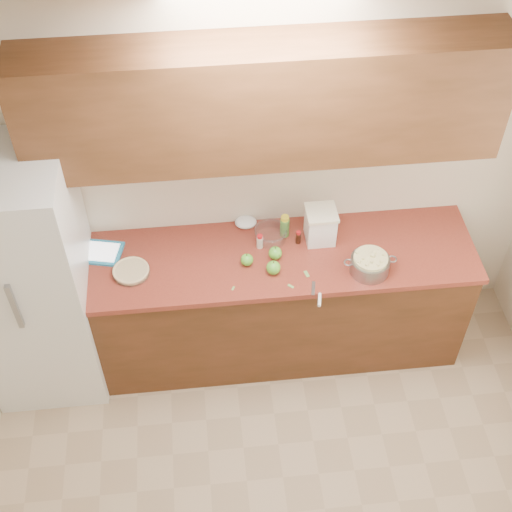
{
  "coord_description": "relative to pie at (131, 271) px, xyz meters",
  "views": [
    {
      "loc": [
        -0.37,
        -1.5,
        4.17
      ],
      "look_at": [
        -0.07,
        1.43,
        0.98
      ],
      "focal_mm": 50.0,
      "sensor_mm": 36.0,
      "label": 1
    }
  ],
  "objects": [
    {
      "name": "flour_canister",
      "position": [
        1.18,
        0.17,
        0.1
      ],
      "size": [
        0.19,
        0.19,
        0.24
      ],
      "rotation": [
        0.0,
        0.0,
        0.01
      ],
      "color": "white",
      "rests_on": "counter_run"
    },
    {
      "name": "fridge",
      "position": [
        -0.61,
        0.02,
        -0.04
      ],
      "size": [
        0.7,
        0.7,
        1.8
      ],
      "primitive_type": "cube",
      "color": "silver",
      "rests_on": "ground"
    },
    {
      "name": "cinnamon_shaker",
      "position": [
        0.8,
        0.14,
        0.03
      ],
      "size": [
        0.04,
        0.04,
        0.1
      ],
      "rotation": [
        0.0,
        0.0,
        -0.01
      ],
      "color": "beige",
      "rests_on": "counter_run"
    },
    {
      "name": "apple_left",
      "position": [
        0.71,
        0.0,
        0.02
      ],
      "size": [
        0.08,
        0.08,
        0.09
      ],
      "color": "#55B02E",
      "rests_on": "counter_run"
    },
    {
      "name": "tablet",
      "position": [
        -0.2,
        0.19,
        -0.01
      ],
      "size": [
        0.31,
        0.26,
        0.02
      ],
      "rotation": [
        0.0,
        0.0,
        -0.23
      ],
      "color": "teal",
      "rests_on": "counter_run"
    },
    {
      "name": "counter_run",
      "position": [
        0.83,
        0.06,
        -0.48
      ],
      "size": [
        2.64,
        0.68,
        0.92
      ],
      "color": "#592D19",
      "rests_on": "ground"
    },
    {
      "name": "paper_towel",
      "position": [
        0.73,
        0.34,
        0.01
      ],
      "size": [
        0.15,
        0.13,
        0.06
      ],
      "primitive_type": "ellipsoid",
      "rotation": [
        0.0,
        0.0,
        -0.12
      ],
      "color": "white",
      "rests_on": "counter_run"
    },
    {
      "name": "apple_front",
      "position": [
        0.86,
        -0.08,
        0.02
      ],
      "size": [
        0.09,
        0.09,
        0.1
      ],
      "color": "#55B02E",
      "rests_on": "counter_run"
    },
    {
      "name": "peel_a",
      "position": [
        1.06,
        -0.12,
        -0.02
      ],
      "size": [
        0.03,
        0.05,
        0.0
      ],
      "primitive_type": "cube",
      "rotation": [
        0.0,
        0.0,
        -1.32
      ],
      "color": "#77A952",
      "rests_on": "counter_run"
    },
    {
      "name": "peel_b",
      "position": [
        0.95,
        -0.2,
        -0.02
      ],
      "size": [
        0.04,
        0.04,
        0.0
      ],
      "primitive_type": "cube",
      "rotation": [
        0.0,
        0.0,
        -0.74
      ],
      "color": "#77A952",
      "rests_on": "counter_run"
    },
    {
      "name": "lemon_bottle",
      "position": [
        0.97,
        0.23,
        0.06
      ],
      "size": [
        0.06,
        0.06,
        0.16
      ],
      "rotation": [
        0.0,
        0.0,
        -0.19
      ],
      "color": "#4C8C38",
      "rests_on": "counter_run"
    },
    {
      "name": "peel_c",
      "position": [
        0.61,
        -0.19,
        -0.02
      ],
      "size": [
        0.02,
        0.03,
        0.0
      ],
      "primitive_type": "cube",
      "rotation": [
        0.0,
        0.0,
        -2.04
      ],
      "color": "#77A952",
      "rests_on": "counter_run"
    },
    {
      "name": "mixing_bowl",
      "position": [
        0.88,
        0.21,
        0.02
      ],
      "size": [
        0.21,
        0.21,
        0.08
      ],
      "rotation": [
        0.0,
        0.0,
        -0.3
      ],
      "color": "silver",
      "rests_on": "counter_run"
    },
    {
      "name": "paring_knife",
      "position": [
        1.1,
        -0.32,
        -0.01
      ],
      "size": [
        0.06,
        0.2,
        0.02
      ],
      "rotation": [
        0.0,
        0.0,
        -0.2
      ],
      "color": "gray",
      "rests_on": "counter_run"
    },
    {
      "name": "pie",
      "position": [
        0.0,
        0.0,
        0.0
      ],
      "size": [
        0.23,
        0.23,
        0.04
      ],
      "rotation": [
        0.0,
        0.0,
        0.31
      ],
      "color": "silver",
      "rests_on": "counter_run"
    },
    {
      "name": "vanilla_bottle",
      "position": [
        1.05,
        0.15,
        0.03
      ],
      "size": [
        0.03,
        0.03,
        0.1
      ],
      "rotation": [
        0.0,
        0.0,
        -0.29
      ],
      "color": "black",
      "rests_on": "counter_run"
    },
    {
      "name": "colander",
      "position": [
        1.44,
        -0.13,
        0.04
      ],
      "size": [
        0.33,
        0.24,
        0.12
      ],
      "rotation": [
        0.0,
        0.0,
        -0.23
      ],
      "color": "gray",
      "rests_on": "counter_run"
    },
    {
      "name": "apple_center",
      "position": [
        0.88,
        0.04,
        0.02
      ],
      "size": [
        0.08,
        0.08,
        0.1
      ],
      "color": "#55B02E",
      "rests_on": "counter_run"
    },
    {
      "name": "upper_cabinets",
      "position": [
        0.83,
        0.21,
        1.01
      ],
      "size": [
        2.6,
        0.34,
        0.7
      ],
      "primitive_type": "cube",
      "color": "brown",
      "rests_on": "room_shell"
    },
    {
      "name": "room_shell",
      "position": [
        0.83,
        -1.42,
        0.36
      ],
      "size": [
        3.6,
        3.6,
        3.6
      ],
      "color": "tan",
      "rests_on": "ground"
    }
  ]
}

